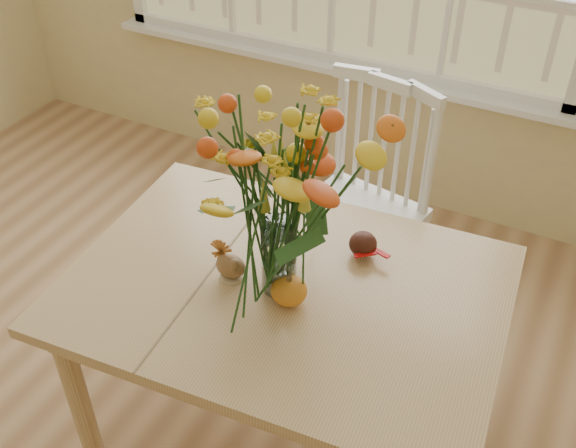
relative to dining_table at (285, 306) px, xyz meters
The scene contains 6 objects.
dining_table is the anchor object (origin of this frame).
windsor_chair 0.76m from the dining_table, 92.24° to the left, with size 0.53×0.51×0.99m.
flower_vase 0.45m from the dining_table, 129.74° to the right, with size 0.50×0.50×0.59m.
pumpkin 0.15m from the dining_table, 53.58° to the right, with size 0.11×0.11×0.08m, color #C76A17.
turkey_figurine 0.22m from the dining_table, 163.26° to the right, with size 0.10×0.08×0.12m.
dark_gourd 0.31m from the dining_table, 56.97° to the left, with size 0.12×0.09×0.08m.
Camera 1 is at (1.24, -0.63, 2.10)m, focal length 42.00 mm.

